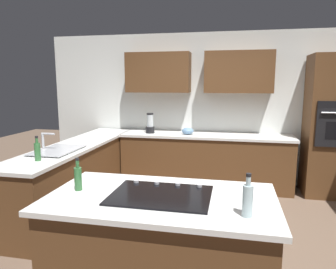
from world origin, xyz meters
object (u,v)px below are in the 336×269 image
dish_soap_bottle (37,151)px  wall_oven (334,127)px  oil_bottle (78,178)px  cooktop (161,195)px  mixing_bowl (188,131)px  blender (150,124)px  sink_unit (57,150)px  second_bottle (248,199)px

dish_soap_bottle → wall_oven: bearing=-149.3°
wall_oven → oil_bottle: bearing=47.2°
wall_oven → dish_soap_bottle: wall_oven is taller
cooktop → mixing_bowl: bearing=-85.8°
blender → oil_bottle: blender is taller
sink_unit → dish_soap_bottle: bearing=97.0°
dish_soap_bottle → sink_unit: bearing=-83.0°
cooktop → dish_soap_bottle: 1.76m
mixing_bowl → second_bottle: size_ratio=0.70×
wall_oven → cooktop: wall_oven is taller
second_bottle → mixing_bowl: bearing=-74.9°
wall_oven → cooktop: 3.57m
sink_unit → dish_soap_bottle: 0.49m
second_bottle → cooktop: bearing=-21.7°
wall_oven → oil_bottle: size_ratio=8.19×
mixing_bowl → oil_bottle: bearing=80.8°
mixing_bowl → oil_bottle: (0.47, 2.89, 0.05)m
wall_oven → cooktop: size_ratio=2.87×
cooktop → dish_soap_bottle: size_ratio=2.74×
sink_unit → second_bottle: (-2.27, 1.50, 0.10)m
sink_unit → second_bottle: second_bottle is taller
cooktop → second_bottle: second_bottle is taller
oil_bottle → second_bottle: size_ratio=0.92×
wall_oven → sink_unit: 4.04m
sink_unit → oil_bottle: size_ratio=2.63×
sink_unit → mixing_bowl: size_ratio=3.47×
wall_oven → sink_unit: (3.68, 1.67, -0.17)m
blender → cooktop: bearing=106.7°
second_bottle → blender: bearing=-64.5°
wall_oven → blender: wall_oven is taller
sink_unit → oil_bottle: 1.59m
dish_soap_bottle → oil_bottle: bearing=138.9°
wall_oven → blender: bearing=0.8°
wall_oven → cooktop: (2.04, 2.92, -0.18)m
cooktop → oil_bottle: bearing=1.1°
mixing_bowl → dish_soap_bottle: (1.37, 2.11, 0.05)m
wall_oven → oil_bottle: wall_oven is taller
sink_unit → dish_soap_bottle: dish_soap_bottle is taller
dish_soap_bottle → second_bottle: (-2.21, 1.02, 0.01)m
sink_unit → mixing_bowl: 2.17m
dish_soap_bottle → oil_bottle: 1.20m
sink_unit → cooktop: sink_unit is taller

